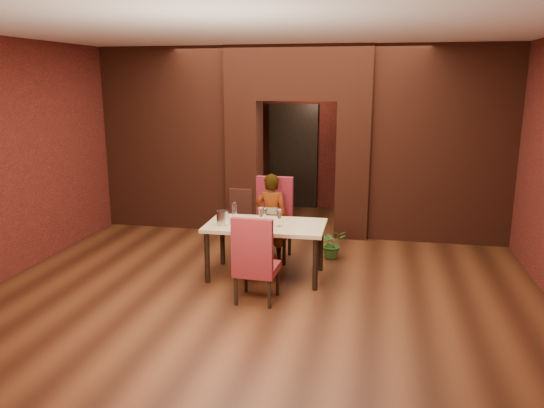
{
  "coord_description": "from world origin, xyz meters",
  "views": [
    {
      "loc": [
        1.4,
        -6.96,
        2.64
      ],
      "look_at": [
        -0.04,
        0.0,
        0.97
      ],
      "focal_mm": 35.0,
      "sensor_mm": 36.0,
      "label": 1
    }
  ],
  "objects_px": {
    "wine_glass_b": "(261,216)",
    "chair_far": "(272,220)",
    "wine_glass_a": "(265,215)",
    "potted_plant": "(332,244)",
    "dining_table": "(266,250)",
    "person_seated": "(271,218)",
    "wine_bucket": "(222,218)",
    "chair_near": "(257,258)",
    "water_bottle": "(234,212)",
    "wine_glass_c": "(279,218)"
  },
  "relations": [
    {
      "from": "dining_table",
      "to": "person_seated",
      "type": "height_order",
      "value": "person_seated"
    },
    {
      "from": "wine_glass_a",
      "to": "potted_plant",
      "type": "distance_m",
      "value": 1.37
    },
    {
      "from": "person_seated",
      "to": "wine_bucket",
      "type": "distance_m",
      "value": 0.97
    },
    {
      "from": "person_seated",
      "to": "wine_glass_c",
      "type": "distance_m",
      "value": 0.81
    },
    {
      "from": "wine_glass_a",
      "to": "wine_glass_b",
      "type": "distance_m",
      "value": 0.13
    },
    {
      "from": "dining_table",
      "to": "wine_glass_b",
      "type": "relative_size",
      "value": 6.94
    },
    {
      "from": "wine_glass_c",
      "to": "potted_plant",
      "type": "distance_m",
      "value": 1.37
    },
    {
      "from": "dining_table",
      "to": "wine_glass_b",
      "type": "distance_m",
      "value": 0.49
    },
    {
      "from": "wine_glass_a",
      "to": "water_bottle",
      "type": "relative_size",
      "value": 0.69
    },
    {
      "from": "dining_table",
      "to": "chair_far",
      "type": "xyz_separation_m",
      "value": [
        -0.07,
        0.72,
        0.24
      ]
    },
    {
      "from": "person_seated",
      "to": "wine_glass_b",
      "type": "distance_m",
      "value": 0.72
    },
    {
      "from": "potted_plant",
      "to": "wine_glass_a",
      "type": "bearing_deg",
      "value": -134.26
    },
    {
      "from": "chair_far",
      "to": "wine_glass_a",
      "type": "xyz_separation_m",
      "value": [
        0.03,
        -0.63,
        0.23
      ]
    },
    {
      "from": "wine_bucket",
      "to": "water_bottle",
      "type": "relative_size",
      "value": 0.71
    },
    {
      "from": "person_seated",
      "to": "chair_near",
      "type": "bearing_deg",
      "value": 97.67
    },
    {
      "from": "wine_bucket",
      "to": "potted_plant",
      "type": "distance_m",
      "value": 1.88
    },
    {
      "from": "chair_near",
      "to": "water_bottle",
      "type": "distance_m",
      "value": 1.04
    },
    {
      "from": "wine_bucket",
      "to": "chair_far",
      "type": "bearing_deg",
      "value": 61.14
    },
    {
      "from": "chair_near",
      "to": "wine_bucket",
      "type": "height_order",
      "value": "chair_near"
    },
    {
      "from": "wine_bucket",
      "to": "chair_near",
      "type": "bearing_deg",
      "value": -46.05
    },
    {
      "from": "water_bottle",
      "to": "potted_plant",
      "type": "bearing_deg",
      "value": 36.32
    },
    {
      "from": "wine_bucket",
      "to": "potted_plant",
      "type": "relative_size",
      "value": 0.44
    },
    {
      "from": "chair_near",
      "to": "person_seated",
      "type": "height_order",
      "value": "person_seated"
    },
    {
      "from": "water_bottle",
      "to": "person_seated",
      "type": "bearing_deg",
      "value": 58.15
    },
    {
      "from": "wine_glass_a",
      "to": "chair_near",
      "type": "bearing_deg",
      "value": -83.43
    },
    {
      "from": "person_seated",
      "to": "wine_glass_b",
      "type": "xyz_separation_m",
      "value": [
        0.0,
        -0.69,
        0.2
      ]
    },
    {
      "from": "chair_near",
      "to": "chair_far",
      "type": "bearing_deg",
      "value": -82.47
    },
    {
      "from": "dining_table",
      "to": "wine_glass_a",
      "type": "height_order",
      "value": "wine_glass_a"
    },
    {
      "from": "person_seated",
      "to": "water_bottle",
      "type": "height_order",
      "value": "person_seated"
    },
    {
      "from": "dining_table",
      "to": "potted_plant",
      "type": "distance_m",
      "value": 1.27
    },
    {
      "from": "chair_near",
      "to": "water_bottle",
      "type": "relative_size",
      "value": 4.0
    },
    {
      "from": "wine_glass_a",
      "to": "wine_glass_c",
      "type": "distance_m",
      "value": 0.3
    },
    {
      "from": "chair_far",
      "to": "wine_glass_b",
      "type": "height_order",
      "value": "chair_far"
    },
    {
      "from": "chair_far",
      "to": "water_bottle",
      "type": "xyz_separation_m",
      "value": [
        -0.38,
        -0.69,
        0.27
      ]
    },
    {
      "from": "potted_plant",
      "to": "water_bottle",
      "type": "bearing_deg",
      "value": -143.68
    },
    {
      "from": "wine_glass_a",
      "to": "potted_plant",
      "type": "bearing_deg",
      "value": 45.74
    },
    {
      "from": "person_seated",
      "to": "wine_bucket",
      "type": "relative_size",
      "value": 6.84
    },
    {
      "from": "chair_near",
      "to": "potted_plant",
      "type": "bearing_deg",
      "value": -110.5
    },
    {
      "from": "wine_glass_c",
      "to": "wine_bucket",
      "type": "relative_size",
      "value": 1.18
    },
    {
      "from": "wine_glass_a",
      "to": "wine_bucket",
      "type": "xyz_separation_m",
      "value": [
        -0.52,
        -0.25,
        0.0
      ]
    },
    {
      "from": "person_seated",
      "to": "wine_bucket",
      "type": "bearing_deg",
      "value": 61.33
    },
    {
      "from": "wine_glass_b",
      "to": "dining_table",
      "type": "bearing_deg",
      "value": 35.48
    },
    {
      "from": "chair_far",
      "to": "wine_bucket",
      "type": "distance_m",
      "value": 1.04
    },
    {
      "from": "dining_table",
      "to": "wine_glass_b",
      "type": "bearing_deg",
      "value": -145.54
    },
    {
      "from": "person_seated",
      "to": "wine_bucket",
      "type": "height_order",
      "value": "person_seated"
    },
    {
      "from": "chair_far",
      "to": "water_bottle",
      "type": "height_order",
      "value": "chair_far"
    },
    {
      "from": "wine_glass_a",
      "to": "potted_plant",
      "type": "height_order",
      "value": "wine_glass_a"
    },
    {
      "from": "wine_glass_b",
      "to": "chair_far",
      "type": "bearing_deg",
      "value": 90.8
    },
    {
      "from": "dining_table",
      "to": "person_seated",
      "type": "relative_size",
      "value": 1.21
    },
    {
      "from": "dining_table",
      "to": "chair_far",
      "type": "relative_size",
      "value": 1.3
    }
  ]
}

